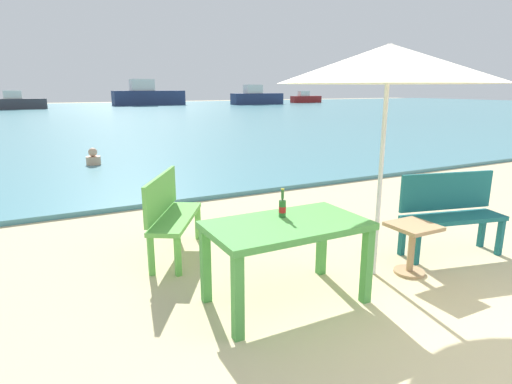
{
  "coord_description": "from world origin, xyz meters",
  "views": [
    {
      "loc": [
        -2.99,
        -1.65,
        1.9
      ],
      "look_at": [
        -0.57,
        3.0,
        0.6
      ],
      "focal_mm": 29.54,
      "sensor_mm": 36.0,
      "label": 1
    }
  ],
  "objects_px": {
    "beer_bottle_amber": "(282,207)",
    "boat_tanker": "(18,102)",
    "patio_umbrella": "(389,64)",
    "boat_cargo_ship": "(306,98)",
    "picnic_table_green": "(287,234)",
    "bench_green_left": "(170,210)",
    "bench_teal_center": "(450,209)",
    "boat_sailboat": "(148,96)",
    "side_table_wood": "(412,242)",
    "boat_barge": "(257,97)",
    "swimmer_person": "(93,158)"
  },
  "relations": [
    {
      "from": "side_table_wood",
      "to": "boat_sailboat",
      "type": "bearing_deg",
      "value": 79.89
    },
    {
      "from": "boat_barge",
      "to": "boat_cargo_ship",
      "type": "bearing_deg",
      "value": 14.15
    },
    {
      "from": "boat_barge",
      "to": "side_table_wood",
      "type": "bearing_deg",
      "value": -115.53
    },
    {
      "from": "bench_teal_center",
      "to": "boat_barge",
      "type": "bearing_deg",
      "value": 65.32
    },
    {
      "from": "beer_bottle_amber",
      "to": "bench_green_left",
      "type": "height_order",
      "value": "beer_bottle_amber"
    },
    {
      "from": "bench_green_left",
      "to": "boat_barge",
      "type": "distance_m",
      "value": 43.68
    },
    {
      "from": "swimmer_person",
      "to": "boat_tanker",
      "type": "xyz_separation_m",
      "value": [
        -2.25,
        31.85,
        0.41
      ]
    },
    {
      "from": "bench_green_left",
      "to": "boat_barge",
      "type": "relative_size",
      "value": 0.21
    },
    {
      "from": "side_table_wood",
      "to": "boat_tanker",
      "type": "distance_m",
      "value": 40.02
    },
    {
      "from": "swimmer_person",
      "to": "boat_sailboat",
      "type": "xyz_separation_m",
      "value": [
        9.85,
        35.19,
        0.81
      ]
    },
    {
      "from": "beer_bottle_amber",
      "to": "patio_umbrella",
      "type": "relative_size",
      "value": 0.12
    },
    {
      "from": "boat_cargo_ship",
      "to": "boat_barge",
      "type": "bearing_deg",
      "value": -165.85
    },
    {
      "from": "patio_umbrella",
      "to": "bench_green_left",
      "type": "height_order",
      "value": "patio_umbrella"
    },
    {
      "from": "boat_barge",
      "to": "boat_tanker",
      "type": "bearing_deg",
      "value": -179.74
    },
    {
      "from": "side_table_wood",
      "to": "bench_green_left",
      "type": "height_order",
      "value": "bench_green_left"
    },
    {
      "from": "beer_bottle_amber",
      "to": "boat_sailboat",
      "type": "height_order",
      "value": "boat_sailboat"
    },
    {
      "from": "boat_tanker",
      "to": "bench_teal_center",
      "type": "bearing_deg",
      "value": -82.46
    },
    {
      "from": "picnic_table_green",
      "to": "bench_green_left",
      "type": "relative_size",
      "value": 1.15
    },
    {
      "from": "picnic_table_green",
      "to": "boat_tanker",
      "type": "bearing_deg",
      "value": 94.23
    },
    {
      "from": "side_table_wood",
      "to": "boat_barge",
      "type": "relative_size",
      "value": 0.09
    },
    {
      "from": "boat_tanker",
      "to": "patio_umbrella",
      "type": "bearing_deg",
      "value": -84.13
    },
    {
      "from": "bench_teal_center",
      "to": "swimmer_person",
      "type": "relative_size",
      "value": 3.05
    },
    {
      "from": "swimmer_person",
      "to": "boat_tanker",
      "type": "bearing_deg",
      "value": 94.04
    },
    {
      "from": "patio_umbrella",
      "to": "boat_cargo_ship",
      "type": "xyz_separation_m",
      "value": [
        27.36,
        41.72,
        -1.52
      ]
    },
    {
      "from": "picnic_table_green",
      "to": "boat_cargo_ship",
      "type": "xyz_separation_m",
      "value": [
        28.49,
        41.8,
        -0.05
      ]
    },
    {
      "from": "side_table_wood",
      "to": "boat_barge",
      "type": "distance_m",
      "value": 44.2
    },
    {
      "from": "boat_barge",
      "to": "boat_sailboat",
      "type": "bearing_deg",
      "value": 164.12
    },
    {
      "from": "swimmer_person",
      "to": "boat_barge",
      "type": "bearing_deg",
      "value": 56.43
    },
    {
      "from": "boat_barge",
      "to": "boat_cargo_ship",
      "type": "distance_m",
      "value": 8.22
    },
    {
      "from": "boat_cargo_ship",
      "to": "boat_sailboat",
      "type": "bearing_deg",
      "value": 176.38
    },
    {
      "from": "picnic_table_green",
      "to": "boat_tanker",
      "type": "distance_m",
      "value": 39.79
    },
    {
      "from": "picnic_table_green",
      "to": "boat_tanker",
      "type": "relative_size",
      "value": 0.32
    },
    {
      "from": "bench_green_left",
      "to": "boat_tanker",
      "type": "relative_size",
      "value": 0.28
    },
    {
      "from": "bench_teal_center",
      "to": "boat_barge",
      "type": "relative_size",
      "value": 0.21
    },
    {
      "from": "boat_barge",
      "to": "boat_cargo_ship",
      "type": "xyz_separation_m",
      "value": [
        7.97,
        2.01,
        -0.25
      ]
    },
    {
      "from": "picnic_table_green",
      "to": "boat_sailboat",
      "type": "height_order",
      "value": "boat_sailboat"
    },
    {
      "from": "picnic_table_green",
      "to": "side_table_wood",
      "type": "height_order",
      "value": "picnic_table_green"
    },
    {
      "from": "bench_teal_center",
      "to": "swimmer_person",
      "type": "height_order",
      "value": "bench_teal_center"
    },
    {
      "from": "picnic_table_green",
      "to": "swimmer_person",
      "type": "bearing_deg",
      "value": 95.04
    },
    {
      "from": "picnic_table_green",
      "to": "bench_teal_center",
      "type": "relative_size",
      "value": 1.12
    },
    {
      "from": "swimmer_person",
      "to": "picnic_table_green",
      "type": "bearing_deg",
      "value": -84.96
    },
    {
      "from": "beer_bottle_amber",
      "to": "patio_umbrella",
      "type": "distance_m",
      "value": 1.67
    },
    {
      "from": "beer_bottle_amber",
      "to": "boat_tanker",
      "type": "relative_size",
      "value": 0.06
    },
    {
      "from": "patio_umbrella",
      "to": "bench_teal_center",
      "type": "distance_m",
      "value": 1.96
    },
    {
      "from": "beer_bottle_amber",
      "to": "boat_tanker",
      "type": "xyz_separation_m",
      "value": [
        -2.98,
        39.53,
        -0.2
      ]
    },
    {
      "from": "bench_teal_center",
      "to": "bench_green_left",
      "type": "height_order",
      "value": "same"
    },
    {
      "from": "boat_tanker",
      "to": "boat_sailboat",
      "type": "xyz_separation_m",
      "value": [
        12.1,
        3.34,
        0.39
      ]
    },
    {
      "from": "beer_bottle_amber",
      "to": "bench_green_left",
      "type": "bearing_deg",
      "value": 114.78
    },
    {
      "from": "beer_bottle_amber",
      "to": "boat_barge",
      "type": "bearing_deg",
      "value": 62.68
    },
    {
      "from": "picnic_table_green",
      "to": "bench_green_left",
      "type": "xyz_separation_m",
      "value": [
        -0.6,
        1.56,
        -0.11
      ]
    }
  ]
}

